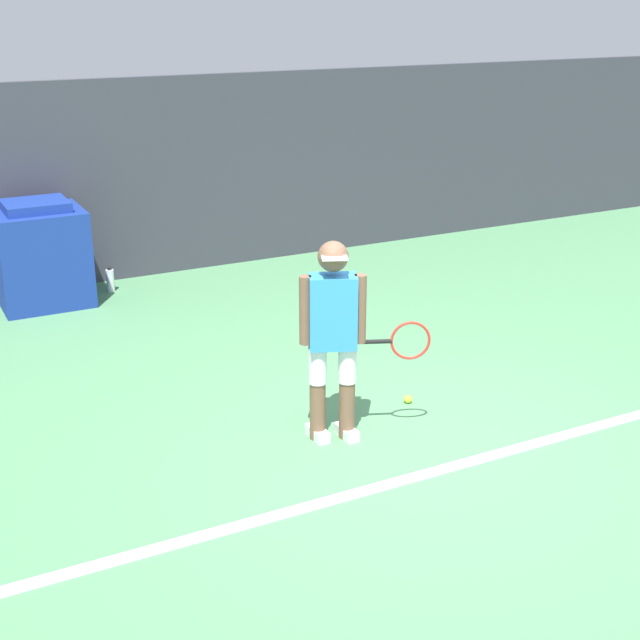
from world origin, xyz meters
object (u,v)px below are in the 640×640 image
tennis_player (334,333)px  covered_chair (41,255)px  water_bottle (110,280)px  tennis_ball (408,399)px

tennis_player → covered_chair: 4.39m
tennis_player → water_bottle: size_ratio=5.53×
tennis_player → tennis_ball: tennis_player is taller
tennis_ball → water_bottle: water_bottle is taller
covered_chair → water_bottle: 0.84m
covered_chair → tennis_player: bearing=-72.7°
tennis_ball → covered_chair: bearing=118.4°
tennis_player → covered_chair: size_ratio=1.36×
tennis_player → tennis_ball: bearing=39.7°
tennis_player → water_bottle: bearing=120.3°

